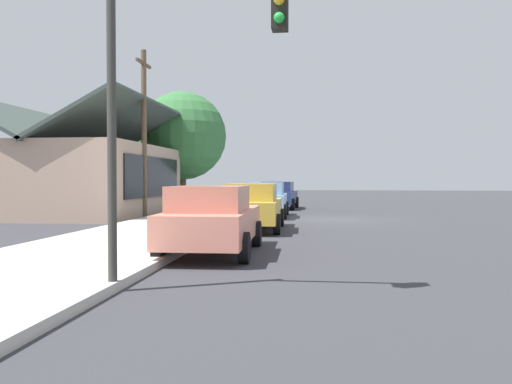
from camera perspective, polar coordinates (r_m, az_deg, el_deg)
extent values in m
plane|color=#38383D|center=(23.28, 7.77, -2.92)|extent=(120.00, 120.00, 0.00)
cube|color=beige|center=(23.84, -5.83, -2.62)|extent=(60.00, 4.20, 0.16)
cube|color=#EA8C75|center=(12.55, -4.60, -3.49)|extent=(4.65, 1.90, 0.70)
cube|color=tan|center=(12.06, -4.98, -0.69)|extent=(2.25, 1.63, 0.56)
cylinder|color=black|center=(14.15, -7.18, -4.36)|extent=(0.67, 0.24, 0.66)
cylinder|color=black|center=(13.88, 0.07, -4.47)|extent=(0.67, 0.24, 0.66)
cylinder|color=black|center=(11.40, -10.30, -5.77)|extent=(0.67, 0.24, 0.66)
cylinder|color=black|center=(11.05, -1.29, -5.98)|extent=(0.67, 0.24, 0.66)
cube|color=gold|center=(18.25, -0.37, -1.95)|extent=(4.72, 1.94, 0.70)
cube|color=gold|center=(17.76, -0.52, -0.01)|extent=(2.29, 1.66, 0.56)
cylinder|color=black|center=(19.81, -2.58, -2.70)|extent=(0.67, 0.24, 0.66)
cylinder|color=black|center=(19.65, 2.67, -2.74)|extent=(0.67, 0.24, 0.66)
cylinder|color=black|center=(16.96, -3.91, -3.40)|extent=(0.67, 0.24, 0.66)
cylinder|color=black|center=(16.77, 2.24, -3.45)|extent=(0.67, 0.24, 0.66)
cube|color=#8CB7E0|center=(24.56, 1.17, -1.09)|extent=(4.53, 1.83, 0.70)
cube|color=#779CBE|center=(24.09, 1.09, 0.36)|extent=(2.19, 1.56, 0.56)
cylinder|color=black|center=(26.03, -0.49, -1.72)|extent=(0.67, 0.24, 0.66)
cylinder|color=black|center=(25.92, 3.26, -1.74)|extent=(0.67, 0.24, 0.66)
cylinder|color=black|center=(23.27, -1.17, -2.09)|extent=(0.67, 0.24, 0.66)
cylinder|color=black|center=(23.15, 3.03, -2.11)|extent=(0.67, 0.24, 0.66)
cube|color=navy|center=(31.20, 2.44, -0.56)|extent=(4.50, 2.05, 0.70)
cube|color=navy|center=(30.74, 2.35, 0.58)|extent=(2.19, 1.74, 0.56)
cylinder|color=black|center=(32.69, 1.08, -1.08)|extent=(0.67, 0.25, 0.66)
cylinder|color=black|center=(32.48, 4.36, -1.10)|extent=(0.67, 0.25, 0.66)
cylinder|color=black|center=(29.98, 0.35, -1.31)|extent=(0.67, 0.25, 0.66)
cylinder|color=black|center=(29.75, 3.93, -1.33)|extent=(0.67, 0.25, 0.66)
cube|color=tan|center=(27.15, -18.51, 1.18)|extent=(9.83, 7.53, 3.36)
cube|color=black|center=(25.76, -10.84, 1.59)|extent=(7.87, 0.08, 1.88)
cube|color=#3F4C47|center=(26.53, -14.85, 7.00)|extent=(10.43, 4.06, 2.26)
cube|color=#3F4C47|center=(28.12, -22.04, 6.62)|extent=(10.43, 4.06, 2.26)
cylinder|color=brown|center=(32.56, -7.87, 0.86)|extent=(0.44, 0.44, 2.90)
sphere|color=#38753D|center=(32.67, -7.89, 5.97)|extent=(5.32, 5.32, 5.32)
cylinder|color=#383833|center=(8.57, -15.18, 7.05)|extent=(0.14, 0.14, 5.20)
cube|color=black|center=(8.35, 2.57, 19.54)|extent=(0.28, 0.24, 0.80)
sphere|color=yellow|center=(8.21, 2.49, 19.87)|extent=(0.16, 0.16, 0.16)
sphere|color=green|center=(8.13, 2.49, 18.13)|extent=(0.16, 0.16, 0.16)
cylinder|color=brown|center=(24.46, -11.89, 6.07)|extent=(0.24, 0.24, 7.50)
cube|color=brown|center=(24.92, -11.93, 13.30)|extent=(1.80, 0.12, 0.12)
cylinder|color=red|center=(18.61, -5.00, -2.65)|extent=(0.22, 0.22, 0.55)
sphere|color=red|center=(18.58, -5.00, -1.59)|extent=(0.18, 0.18, 0.18)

